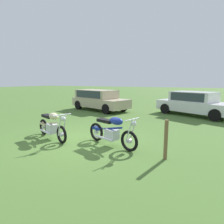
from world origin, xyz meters
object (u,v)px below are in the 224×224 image
(motorcycle_cream, at_px, (52,126))
(motorcycle_blue, at_px, (112,131))
(car_white, at_px, (194,102))
(car_beige, at_px, (98,98))
(fence_post_wooden, at_px, (166,140))

(motorcycle_cream, relative_size, motorcycle_blue, 0.96)
(car_white, bearing_deg, motorcycle_blue, -80.84)
(car_beige, relative_size, car_white, 0.99)
(motorcycle_cream, distance_m, fence_post_wooden, 4.01)
(motorcycle_cream, relative_size, car_white, 0.41)
(motorcycle_cream, height_order, car_beige, car_beige)
(motorcycle_cream, xyz_separation_m, fence_post_wooden, (4.00, -0.07, 0.05))
(car_white, bearing_deg, fence_post_wooden, -67.22)
(car_beige, distance_m, fence_post_wooden, 9.15)
(car_white, distance_m, fence_post_wooden, 7.51)
(motorcycle_cream, distance_m, motorcycle_blue, 2.28)
(motorcycle_cream, distance_m, car_beige, 7.11)
(car_beige, distance_m, car_white, 6.36)
(motorcycle_blue, relative_size, car_white, 0.42)
(motorcycle_blue, bearing_deg, car_white, 92.46)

